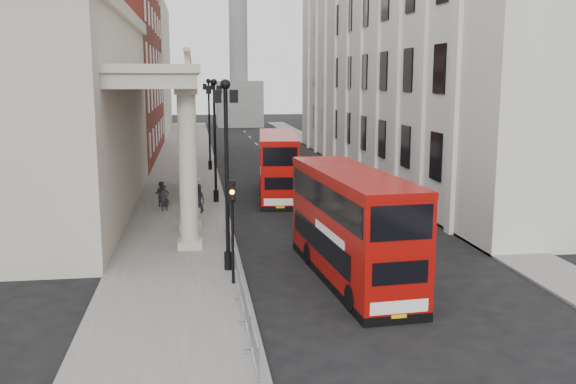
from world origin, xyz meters
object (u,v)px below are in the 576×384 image
object	(u,v)px
lamp_post_mid	(215,132)
lamp_post_north	(209,118)
bus_far	(278,164)
monument_column	(238,35)
pedestrian_c	(198,198)
traffic_light	(232,213)
bus_near	(352,224)
pedestrian_a	(164,198)
lamp_post_south	(227,162)
pedestrian_b	(161,194)

from	to	relation	value
lamp_post_mid	lamp_post_north	size ratio (longest dim) A/B	1.00
bus_far	monument_column	bearing A→B (deg)	94.01
lamp_post_north	pedestrian_c	distance (m)	19.98
monument_column	traffic_light	world-z (taller)	monument_column
lamp_post_north	bus_far	xyz separation A→B (m)	(4.51, -14.27, -2.53)
bus_near	pedestrian_a	distance (m)	17.45
bus_near	bus_far	distance (m)	19.50
traffic_light	bus_far	distance (m)	20.25
lamp_post_south	bus_near	distance (m)	5.96
lamp_post_mid	bus_near	distance (m)	18.65
lamp_post_south	pedestrian_c	bearing A→B (deg)	95.72
traffic_light	bus_far	size ratio (longest dim) A/B	0.40
lamp_post_north	bus_near	bearing A→B (deg)	-81.36
bus_far	pedestrian_c	world-z (taller)	bus_far
lamp_post_south	traffic_light	distance (m)	2.71
lamp_post_mid	traffic_light	xyz separation A→B (m)	(0.10, -18.02, -1.80)
lamp_post_north	pedestrian_c	xyz separation A→B (m)	(-1.25, -19.56, -3.86)
lamp_post_south	lamp_post_mid	bearing A→B (deg)	90.00
lamp_post_south	pedestrian_c	world-z (taller)	lamp_post_south
monument_column	lamp_post_south	size ratio (longest dim) A/B	6.51
bus_near	pedestrian_a	bearing A→B (deg)	114.79
lamp_post_mid	pedestrian_a	world-z (taller)	lamp_post_mid
lamp_post_south	lamp_post_mid	xyz separation A→B (m)	(0.00, 16.00, 0.00)
traffic_light	pedestrian_b	bearing A→B (deg)	102.50
lamp_post_north	bus_far	bearing A→B (deg)	-72.47
bus_far	pedestrian_b	bearing A→B (deg)	-154.84
monument_column	traffic_light	distance (m)	91.17
bus_far	lamp_post_north	bearing A→B (deg)	113.25
bus_far	pedestrian_b	size ratio (longest dim) A/B	6.43
pedestrian_a	lamp_post_south	bearing A→B (deg)	-97.37
pedestrian_c	traffic_light	bearing A→B (deg)	-60.64
lamp_post_south	pedestrian_a	world-z (taller)	lamp_post_south
lamp_post_mid	pedestrian_a	bearing A→B (deg)	-142.38
lamp_post_mid	traffic_light	size ratio (longest dim) A/B	1.93
lamp_post_mid	bus_near	size ratio (longest dim) A/B	0.76
lamp_post_mid	bus_near	xyz separation A→B (m)	(5.13, -17.76, -2.48)
monument_column	lamp_post_north	world-z (taller)	monument_column
monument_column	bus_near	bearing A→B (deg)	-90.94
pedestrian_a	bus_near	bearing A→B (deg)	-82.20
traffic_light	pedestrian_c	distance (m)	14.66
pedestrian_b	bus_near	bearing A→B (deg)	131.24
bus_near	pedestrian_c	size ratio (longest dim) A/B	5.89
bus_near	lamp_post_north	bearing A→B (deg)	94.23
bus_near	bus_far	world-z (taller)	bus_near
bus_near	monument_column	bearing A→B (deg)	84.65
bus_far	bus_near	bearing A→B (deg)	-82.46
bus_near	pedestrian_a	xyz separation A→B (m)	(-8.48, 15.18, -1.48)
monument_column	bus_far	xyz separation A→B (m)	(-2.09, -70.27, -13.60)
bus_far	pedestrian_b	xyz separation A→B (m)	(-8.15, -2.88, -1.42)
monument_column	traffic_light	xyz separation A→B (m)	(-6.50, -90.02, -12.88)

